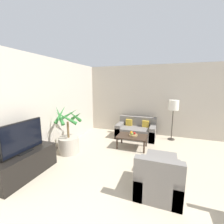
% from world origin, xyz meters
% --- Properties ---
extents(wall_back, '(7.70, 0.06, 2.70)m').
position_xyz_m(wall_back, '(0.00, 6.06, 1.35)').
color(wall_back, '#BCB2A3').
rests_on(wall_back, ground_plane).
extents(wall_left, '(0.06, 7.63, 2.70)m').
position_xyz_m(wall_left, '(-3.08, 3.02, 1.35)').
color(wall_left, '#BCB2A3').
rests_on(wall_left, ground_plane).
extents(tv_console, '(0.51, 1.33, 0.54)m').
position_xyz_m(tv_console, '(-2.76, 2.25, 0.27)').
color(tv_console, black).
rests_on(tv_console, ground_plane).
extents(television, '(0.18, 0.96, 0.67)m').
position_xyz_m(television, '(-2.76, 2.25, 0.88)').
color(television, black).
rests_on(television, tv_console).
extents(potted_palm, '(0.83, 0.84, 1.38)m').
position_xyz_m(potted_palm, '(-2.56, 3.53, 0.40)').
color(potted_palm, '#ADA393').
rests_on(potted_palm, ground_plane).
extents(sofa_loveseat, '(1.41, 0.82, 0.74)m').
position_xyz_m(sofa_loveseat, '(-0.96, 5.45, 0.26)').
color(sofa_loveseat, slate).
rests_on(sofa_loveseat, ground_plane).
extents(floor_lamp, '(0.34, 0.34, 1.43)m').
position_xyz_m(floor_lamp, '(0.28, 5.66, 1.20)').
color(floor_lamp, '#2D2823').
rests_on(floor_lamp, ground_plane).
extents(coffee_table, '(0.91, 0.61, 0.39)m').
position_xyz_m(coffee_table, '(-0.90, 4.48, 0.34)').
color(coffee_table, '#38281E').
rests_on(coffee_table, ground_plane).
extents(fruit_bowl, '(0.26, 0.26, 0.05)m').
position_xyz_m(fruit_bowl, '(-0.87, 4.50, 0.41)').
color(fruit_bowl, '#997A4C').
rests_on(fruit_bowl, coffee_table).
extents(apple_red, '(0.08, 0.08, 0.08)m').
position_xyz_m(apple_red, '(-0.84, 4.51, 0.47)').
color(apple_red, red).
rests_on(apple_red, fruit_bowl).
extents(apple_green, '(0.07, 0.07, 0.07)m').
position_xyz_m(apple_green, '(-0.90, 4.45, 0.47)').
color(apple_green, olive).
rests_on(apple_green, fruit_bowl).
extents(orange_fruit, '(0.09, 0.09, 0.09)m').
position_xyz_m(orange_fruit, '(-0.94, 4.53, 0.48)').
color(orange_fruit, orange).
rests_on(orange_fruit, fruit_bowl).
extents(armchair, '(0.78, 0.84, 0.80)m').
position_xyz_m(armchair, '(-0.03, 2.67, 0.26)').
color(armchair, slate).
rests_on(armchair, ground_plane).
extents(ottoman, '(0.65, 0.46, 0.40)m').
position_xyz_m(ottoman, '(-0.00, 3.42, 0.20)').
color(ottoman, slate).
rests_on(ottoman, ground_plane).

